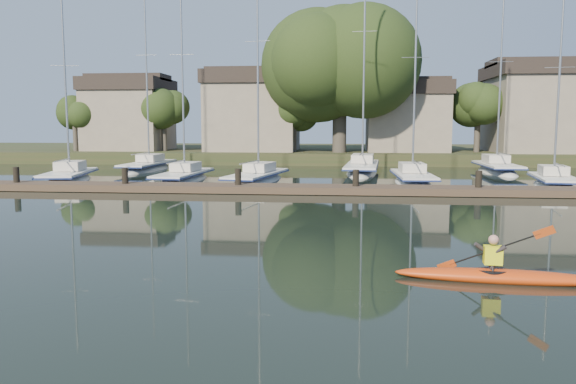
# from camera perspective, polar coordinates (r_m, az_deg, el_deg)

# --- Properties ---
(ground) EXTENTS (160.00, 160.00, 0.00)m
(ground) POSITION_cam_1_polar(r_m,az_deg,el_deg) (14.83, -3.69, -6.69)
(ground) COLOR black
(ground) RESTS_ON ground
(kayak) EXTENTS (4.62, 1.17, 1.47)m
(kayak) POSITION_cam_1_polar(r_m,az_deg,el_deg) (13.47, 20.56, -7.76)
(kayak) COLOR red
(kayak) RESTS_ON ground
(dock) EXTENTS (34.00, 2.00, 1.80)m
(dock) POSITION_cam_1_polar(r_m,az_deg,el_deg) (28.51, 0.85, 0.33)
(dock) COLOR #493829
(dock) RESTS_ON ground
(sailboat_0) EXTENTS (3.62, 7.91, 12.12)m
(sailboat_0) POSITION_cam_1_polar(r_m,az_deg,el_deg) (36.54, -21.34, 0.68)
(sailboat_0) COLOR white
(sailboat_0) RESTS_ON ground
(sailboat_1) EXTENTS (2.44, 8.13, 13.13)m
(sailboat_1) POSITION_cam_1_polar(r_m,az_deg,el_deg) (34.81, -10.55, 0.79)
(sailboat_1) COLOR white
(sailboat_1) RESTS_ON ground
(sailboat_2) EXTENTS (3.49, 8.84, 14.28)m
(sailboat_2) POSITION_cam_1_polar(r_m,az_deg,el_deg) (33.74, -3.14, 0.70)
(sailboat_2) COLOR white
(sailboat_2) RESTS_ON ground
(sailboat_3) EXTENTS (2.22, 7.91, 12.69)m
(sailboat_3) POSITION_cam_1_polar(r_m,az_deg,el_deg) (33.90, 12.54, 0.56)
(sailboat_3) COLOR white
(sailboat_3) RESTS_ON ground
(sailboat_4) EXTENTS (3.00, 6.97, 11.47)m
(sailboat_4) POSITION_cam_1_polar(r_m,az_deg,el_deg) (34.67, 25.37, 0.19)
(sailboat_4) COLOR white
(sailboat_4) RESTS_ON ground
(sailboat_5) EXTENTS (2.38, 8.95, 14.70)m
(sailboat_5) POSITION_cam_1_polar(r_m,az_deg,el_deg) (43.72, -14.00, 1.93)
(sailboat_5) COLOR white
(sailboat_5) RESTS_ON ground
(sailboat_6) EXTENTS (3.08, 10.85, 17.02)m
(sailboat_6) POSITION_cam_1_polar(r_m,az_deg,el_deg) (40.69, 7.53, 1.70)
(sailboat_6) COLOR white
(sailboat_6) RESTS_ON ground
(sailboat_7) EXTENTS (2.30, 8.47, 13.62)m
(sailboat_7) POSITION_cam_1_polar(r_m,az_deg,el_deg) (43.07, 20.44, 1.60)
(sailboat_7) COLOR white
(sailboat_7) RESTS_ON ground
(shore) EXTENTS (90.00, 25.25, 12.75)m
(shore) POSITION_cam_1_polar(r_m,az_deg,el_deg) (54.51, 4.88, 6.66)
(shore) COLOR #253319
(shore) RESTS_ON ground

